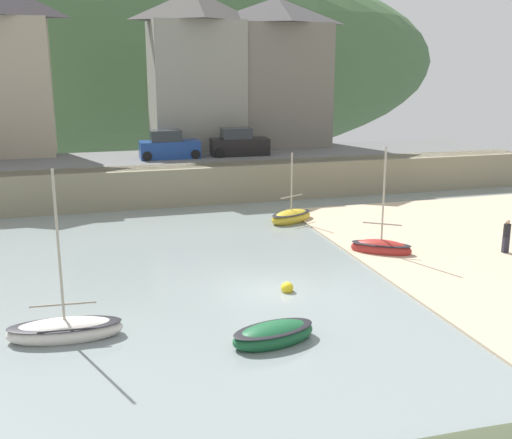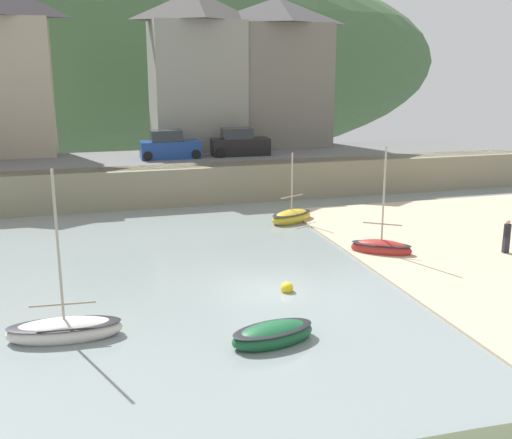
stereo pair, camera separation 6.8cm
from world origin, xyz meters
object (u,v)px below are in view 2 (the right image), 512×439
Objects in this scene: fishing_boat_green at (273,335)px; waterfront_building_centre at (197,70)px; rowboat_small_beached at (291,217)px; person_near_water at (507,235)px; waterfront_building_right at (277,72)px; sailboat_white_hull at (65,330)px; sailboat_nearest_shore at (381,248)px; parked_car_by_wall at (169,147)px; mooring_buoy at (287,288)px; parked_car_end_of_row at (240,144)px.

waterfront_building_centre is at bearing 70.81° from fishing_boat_green.
person_near_water is at bearing -74.87° from rowboat_small_beached.
waterfront_building_right reaches higher than fishing_boat_green.
waterfront_building_centre is at bearing 74.09° from sailboat_white_hull.
parked_car_by_wall is at bearing 148.51° from sailboat_nearest_shore.
waterfront_building_right reaches higher than person_near_water.
parked_car_by_wall is (-7.53, 17.34, 2.89)m from sailboat_nearest_shore.
sailboat_white_hull is 3.66× the size of person_near_water.
sailboat_nearest_shore is at bearing -99.84° from rowboat_small_beached.
parked_car_by_wall is 8.06× the size of mooring_buoy.
fishing_boat_green is 14.87m from person_near_water.
waterfront_building_centre is at bearing 113.68° from person_near_water.
rowboat_small_beached is (12.36, 12.65, -0.00)m from sailboat_white_hull.
mooring_buoy is at bearing -114.16° from sailboat_nearest_shore.
fishing_boat_green is 1.97× the size of person_near_water.
parked_car_end_of_row is 8.20× the size of mooring_buoy.
rowboat_small_beached is (-3.84, -14.79, -7.81)m from waterfront_building_right.
waterfront_building_right is 1.90× the size of sailboat_white_hull.
sailboat_nearest_shore is at bearing -94.53° from waterfront_building_right.
fishing_boat_green is at bearing -90.36° from parked_car_by_wall.
waterfront_building_centre reaches higher than rowboat_small_beached.
parked_car_by_wall is (-2.87, -4.50, -5.09)m from waterfront_building_centre.
fishing_boat_green is 11.10m from sailboat_nearest_shore.
mooring_buoy is (-3.43, -20.88, -3.05)m from parked_car_end_of_row.
sailboat_white_hull is at bearing -109.65° from waterfront_building_centre.
waterfront_building_right is 17.16m from rowboat_small_beached.
parked_car_end_of_row is at bearing 113.22° from person_near_water.
mooring_buoy is (-3.84, -10.59, -0.14)m from rowboat_small_beached.
waterfront_building_centre is 2.78× the size of parked_car_end_of_row.
fishing_boat_green is (6.59, -2.21, -0.03)m from sailboat_white_hull.
waterfront_building_centre is 3.64× the size of fishing_boat_green.
waterfront_building_centre is 2.77× the size of rowboat_small_beached.
waterfront_building_centre is at bearing 73.35° from rowboat_small_beached.
fishing_boat_green is at bearing -99.09° from parked_car_end_of_row.
rowboat_small_beached is 11.72m from person_near_water.
sailboat_white_hull is 20.51m from person_near_water.
sailboat_nearest_shore is 1.29× the size of rowboat_small_beached.
parked_car_end_of_row is 2.58× the size of person_near_water.
waterfront_building_centre is 2.82× the size of parked_car_by_wall.
sailboat_white_hull reaches higher than mooring_buoy.
sailboat_white_hull is 1.42× the size of parked_car_end_of_row.
sailboat_nearest_shore is (4.66, -21.84, -7.98)m from waterfront_building_centre.
parked_car_by_wall is at bearing 76.93° from sailboat_white_hull.
parked_car_end_of_row reaches higher than person_near_water.
sailboat_nearest_shore is 3.33× the size of person_near_water.
rowboat_small_beached reaches higher than person_near_water.
parked_car_end_of_row is (11.95, 22.95, 2.91)m from sailboat_white_hull.
waterfront_building_centre is at bearing 180.00° from waterfront_building_right.
person_near_water is at bearing 11.30° from fishing_boat_green.
fishing_boat_green is 0.76× the size of parked_car_end_of_row.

